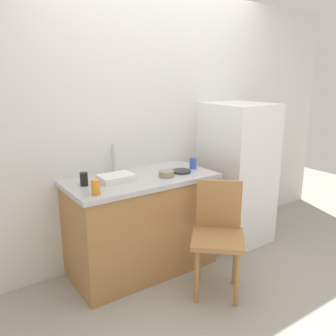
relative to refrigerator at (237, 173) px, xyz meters
The scene contains 13 objects.
ground_plane 1.22m from the refrigerator, 140.38° to the right, with size 8.00×8.00×0.00m, color #9E998E.
back_wall 0.99m from the refrigerator, 154.48° to the left, with size 4.80×0.10×2.44m, color silver.
cabinet_base 1.17m from the refrigerator, behind, with size 1.23×0.60×0.82m, color #A87542.
countertop 1.14m from the refrigerator, behind, with size 1.27×0.64×0.04m, color #B7B7BC.
faucet 1.32m from the refrigerator, 168.10° to the left, with size 0.02×0.02×0.25m, color #B7B7BC.
refrigerator is the anchor object (origin of this frame).
chair 1.02m from the refrigerator, 142.96° to the right, with size 0.57×0.57×0.89m.
dish_tray 1.36m from the refrigerator, behind, with size 0.28×0.20×0.05m, color white.
terracotta_bowl 0.97m from the refrigerator, behind, with size 0.13×0.13×0.05m, color gray.
hotplate 0.78m from the refrigerator, behind, with size 0.17×0.17×0.02m, color #2D2D2D.
cup_blue 0.63m from the refrigerator, behind, with size 0.06×0.06×0.10m, color blue.
cup_orange 1.65m from the refrigerator, behind, with size 0.07×0.07×0.11m, color orange.
cup_black 1.63m from the refrigerator, behind, with size 0.06×0.06×0.11m, color black.
Camera 1 is at (-1.81, -1.86, 1.71)m, focal length 37.94 mm.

